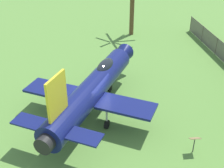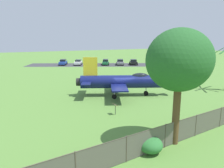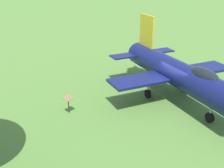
% 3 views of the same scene
% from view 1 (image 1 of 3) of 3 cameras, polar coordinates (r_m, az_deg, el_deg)
% --- Properties ---
extents(ground_plane, '(200.00, 200.00, 0.00)m').
position_cam_1_polar(ground_plane, '(20.92, -3.76, -5.65)').
color(ground_plane, '#568438').
extents(display_jet, '(12.09, 8.90, 5.05)m').
position_cam_1_polar(display_jet, '(20.14, -3.49, -0.67)').
color(display_jet, '#111951').
rests_on(display_jet, ground_plane).
extents(palm_tree, '(4.68, 4.38, 6.55)m').
position_cam_1_polar(palm_tree, '(33.24, 3.86, 14.95)').
color(palm_tree, brown).
rests_on(palm_tree, ground_plane).
extents(info_plaque, '(0.44, 0.63, 1.14)m').
position_cam_1_polar(info_plaque, '(18.04, 15.44, -10.33)').
color(info_plaque, '#333333').
rests_on(info_plaque, ground_plane).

